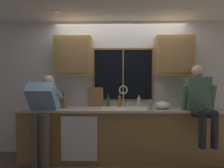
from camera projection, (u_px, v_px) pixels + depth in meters
name	position (u px, v px, depth m)	size (l,w,h in m)	color
back_wall	(120.00, 87.00, 4.01)	(5.92, 0.12, 2.55)	silver
ceiling_downlight_left	(56.00, 12.00, 3.34)	(0.14, 0.14, 0.01)	#FFEAB2
ceiling_downlight_right	(186.00, 11.00, 3.28)	(0.14, 0.14, 0.01)	#FFEAB2
window_glass	(123.00, 75.00, 3.93)	(1.10, 0.02, 0.95)	black
window_frame_top	(123.00, 49.00, 3.91)	(1.17, 0.02, 0.04)	olive
window_frame_bottom	(123.00, 100.00, 3.94)	(1.17, 0.02, 0.04)	olive
window_frame_left	(94.00, 75.00, 3.94)	(0.04, 0.02, 0.95)	olive
window_frame_right	(153.00, 75.00, 3.91)	(0.04, 0.02, 0.95)	olive
window_mullion_center	(123.00, 75.00, 3.92)	(0.02, 0.02, 0.95)	olive
lower_cabinet_run	(120.00, 135.00, 3.68)	(3.52, 0.58, 0.88)	#A07744
countertop	(120.00, 109.00, 3.65)	(3.58, 0.62, 0.04)	beige
dishwasher_front	(79.00, 139.00, 3.38)	(0.60, 0.02, 0.74)	white
upper_cabinet_left	(74.00, 56.00, 3.79)	(0.68, 0.36, 0.72)	#B2844C
upper_cabinet_right	(174.00, 56.00, 3.74)	(0.68, 0.36, 0.72)	#B2844C
sink	(124.00, 114.00, 3.66)	(0.80, 0.46, 0.21)	white
faucet	(124.00, 93.00, 3.83)	(0.18, 0.09, 0.40)	silver
person_standing	(43.00, 109.00, 3.40)	(0.53, 0.71, 1.52)	#595147
person_sitting_on_counter	(200.00, 100.00, 3.35)	(0.54, 0.61, 1.26)	#262628
knife_block	(62.00, 102.00, 3.70)	(0.12, 0.18, 0.32)	olive
cutting_board	(96.00, 97.00, 3.88)	(0.29, 0.02, 0.37)	#997047
mixing_bowl	(163.00, 105.00, 3.59)	(0.28, 0.28, 0.14)	silver
soap_dispenser	(150.00, 106.00, 3.44)	(0.06, 0.07, 0.19)	#59A566
bottle_green_glass	(139.00, 102.00, 3.84)	(0.06, 0.06, 0.23)	#B7B7BC
bottle_tall_clear	(108.00, 101.00, 3.85)	(0.06, 0.06, 0.24)	#1E592D
bottle_amber_small	(120.00, 101.00, 3.85)	(0.06, 0.06, 0.26)	olive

